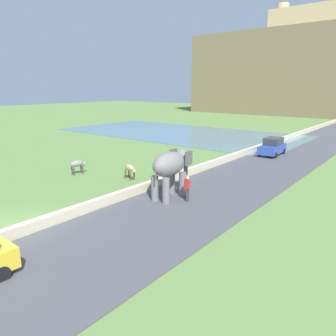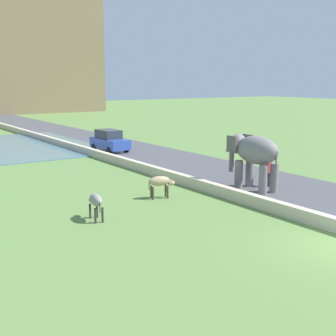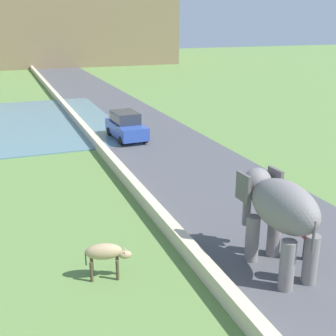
# 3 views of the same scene
# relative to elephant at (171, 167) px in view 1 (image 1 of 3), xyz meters

# --- Properties ---
(ground_plane) EXTENTS (220.00, 220.00, 0.00)m
(ground_plane) POSITION_rel_elephant_xyz_m (-3.42, -8.19, -2.04)
(ground_plane) COLOR #608442
(road_surface) EXTENTS (7.00, 120.00, 0.06)m
(road_surface) POSITION_rel_elephant_xyz_m (1.58, 11.81, -2.01)
(road_surface) COLOR #4C4C51
(road_surface) RESTS_ON ground
(barrier_wall) EXTENTS (0.40, 110.00, 0.57)m
(barrier_wall) POSITION_rel_elephant_xyz_m (-2.22, 9.81, -1.75)
(barrier_wall) COLOR beige
(barrier_wall) RESTS_ON ground
(lake) EXTENTS (36.00, 18.00, 0.08)m
(lake) POSITION_rel_elephant_xyz_m (-17.42, 24.07, -2.00)
(lake) COLOR slate
(lake) RESTS_ON ground
(hill_distant) EXTENTS (64.00, 28.00, 20.35)m
(hill_distant) POSITION_rel_elephant_xyz_m (-9.42, 76.28, 8.14)
(hill_distant) COLOR #7F6B4C
(hill_distant) RESTS_ON ground
(fort_on_hill) EXTENTS (30.26, 8.00, 7.81)m
(fort_on_hill) POSITION_rel_elephant_xyz_m (-9.50, 76.28, 21.31)
(fort_on_hill) COLOR tan
(fort_on_hill) RESTS_ON hill_distant
(elephant) EXTENTS (1.51, 3.49, 2.99)m
(elephant) POSITION_rel_elephant_xyz_m (0.00, 0.00, 0.00)
(elephant) COLOR slate
(elephant) RESTS_ON ground
(person_beside_elephant) EXTENTS (0.36, 0.22, 1.63)m
(person_beside_elephant) POSITION_rel_elephant_xyz_m (1.22, 0.02, -1.16)
(person_beside_elephant) COLOR #33333D
(person_beside_elephant) RESTS_ON ground
(car_blue) EXTENTS (1.93, 4.07, 1.80)m
(car_blue) POSITION_rel_elephant_xyz_m (0.01, 16.78, -1.14)
(car_blue) COLOR #2D4CA8
(car_blue) RESTS_ON ground
(cow_grey) EXTENTS (0.60, 1.42, 1.15)m
(cow_grey) POSITION_rel_elephant_xyz_m (-9.33, -0.14, -1.20)
(cow_grey) COLOR gray
(cow_grey) RESTS_ON ground
(cow_tan) EXTENTS (1.42, 0.69, 1.15)m
(cow_tan) POSITION_rel_elephant_xyz_m (-5.03, 1.40, -1.20)
(cow_tan) COLOR tan
(cow_tan) RESTS_ON ground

